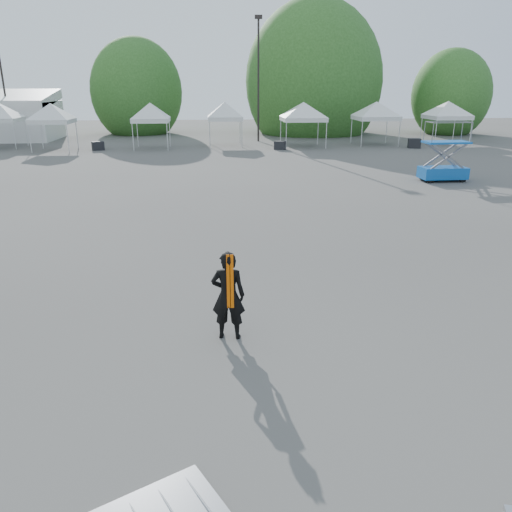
{
  "coord_description": "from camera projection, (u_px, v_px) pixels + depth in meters",
  "views": [
    {
      "loc": [
        -1.08,
        -11.27,
        4.59
      ],
      "look_at": [
        -0.23,
        -1.77,
        1.3
      ],
      "focal_mm": 35.0,
      "sensor_mm": 36.0,
      "label": 1
    }
  ],
  "objects": [
    {
      "name": "tent_f",
      "position": [
        304.0,
        106.0,
        37.8
      ],
      "size": [
        4.55,
        4.55,
        3.88
      ],
      "color": "silver",
      "rests_on": "ground"
    },
    {
      "name": "scissor_lift",
      "position": [
        445.0,
        152.0,
        24.53
      ],
      "size": [
        2.26,
        1.17,
        2.89
      ],
      "rotation": [
        0.0,
        0.0,
        0.02
      ],
      "color": "#0B4699",
      "rests_on": "ground"
    },
    {
      "name": "light_pole_west",
      "position": [
        1.0,
        69.0,
        40.81
      ],
      "size": [
        0.6,
        0.25,
        10.3
      ],
      "color": "black",
      "rests_on": "ground"
    },
    {
      "name": "tent_e",
      "position": [
        225.0,
        105.0,
        38.43
      ],
      "size": [
        3.75,
        3.75,
        3.88
      ],
      "color": "silver",
      "rests_on": "ground"
    },
    {
      "name": "tent_h",
      "position": [
        448.0,
        105.0,
        39.97
      ],
      "size": [
        4.34,
        4.34,
        3.88
      ],
      "color": "silver",
      "rests_on": "ground"
    },
    {
      "name": "man",
      "position": [
        228.0,
        295.0,
        9.28
      ],
      "size": [
        0.68,
        0.5,
        1.73
      ],
      "rotation": [
        0.0,
        0.0,
        3.0
      ],
      "color": "black",
      "rests_on": "ground"
    },
    {
      "name": "tree_mid_e",
      "position": [
        313.0,
        82.0,
        48.1
      ],
      "size": [
        5.12,
        5.12,
        7.79
      ],
      "color": "#382314",
      "rests_on": "ground"
    },
    {
      "name": "tent_c",
      "position": [
        50.0,
        107.0,
        35.59
      ],
      "size": [
        3.94,
        3.94,
        3.88
      ],
      "color": "silver",
      "rests_on": "ground"
    },
    {
      "name": "tree_mid_w",
      "position": [
        137.0,
        92.0,
        47.91
      ],
      "size": [
        4.16,
        4.16,
        6.33
      ],
      "color": "#382314",
      "rests_on": "ground"
    },
    {
      "name": "ground",
      "position": [
        259.0,
        282.0,
        12.2
      ],
      "size": [
        120.0,
        120.0,
        0.0
      ],
      "primitive_type": "plane",
      "color": "#474442",
      "rests_on": "ground"
    },
    {
      "name": "light_pole_east",
      "position": [
        258.0,
        72.0,
        40.79
      ],
      "size": [
        0.6,
        0.25,
        9.8
      ],
      "color": "black",
      "rests_on": "ground"
    },
    {
      "name": "tree_far_e",
      "position": [
        451.0,
        95.0,
        47.72
      ],
      "size": [
        3.84,
        3.84,
        5.84
      ],
      "color": "#382314",
      "rests_on": "ground"
    },
    {
      "name": "tent_g",
      "position": [
        377.0,
        105.0,
        38.99
      ],
      "size": [
        4.47,
        4.47,
        3.88
      ],
      "color": "silver",
      "rests_on": "ground"
    },
    {
      "name": "crate_mid",
      "position": [
        280.0,
        145.0,
        36.98
      ],
      "size": [
        0.96,
        0.86,
        0.62
      ],
      "primitive_type": "cube",
      "rotation": [
        0.0,
        0.0,
        -0.38
      ],
      "color": "black",
      "rests_on": "ground"
    },
    {
      "name": "tent_d",
      "position": [
        150.0,
        106.0,
        36.65
      ],
      "size": [
        3.77,
        3.77,
        3.88
      ],
      "color": "silver",
      "rests_on": "ground"
    },
    {
      "name": "crate_east",
      "position": [
        414.0,
        143.0,
        37.89
      ],
      "size": [
        1.05,
        0.91,
        0.7
      ],
      "primitive_type": "cube",
      "rotation": [
        0.0,
        0.0,
        -0.25
      ],
      "color": "black",
      "rests_on": "ground"
    },
    {
      "name": "crate_west",
      "position": [
        98.0,
        146.0,
        36.63
      ],
      "size": [
        0.99,
        0.9,
        0.63
      ],
      "primitive_type": "cube",
      "rotation": [
        0.0,
        0.0,
        0.4
      ],
      "color": "black",
      "rests_on": "ground"
    }
  ]
}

